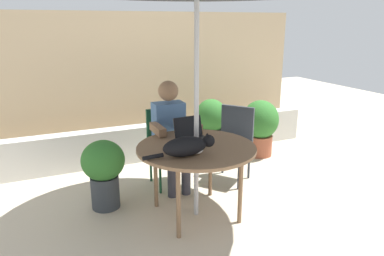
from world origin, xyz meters
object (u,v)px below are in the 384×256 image
at_px(person_seated, 171,130).
at_px(potted_plant_corner, 260,125).
at_px(laptop, 191,133).
at_px(potted_plant_by_chair, 211,124).
at_px(cat, 188,146).
at_px(potted_plant_near_fence, 104,169).
at_px(chair_occupied, 166,141).
at_px(chair_empty, 234,138).
at_px(patio_table, 196,151).

bearing_deg(person_seated, potted_plant_corner, 17.72).
relative_size(person_seated, laptop, 3.76).
xyz_separation_m(laptop, potted_plant_by_chair, (0.91, 1.35, -0.36)).
height_order(cat, potted_plant_near_fence, cat).
bearing_deg(potted_plant_near_fence, potted_plant_corner, 15.88).
relative_size(chair_occupied, potted_plant_near_fence, 1.23).
bearing_deg(cat, person_seated, 78.91).
bearing_deg(chair_empty, chair_occupied, 163.39).
relative_size(laptop, potted_plant_by_chair, 0.42).
relative_size(laptop, cat, 0.49).
bearing_deg(potted_plant_near_fence, chair_occupied, 22.68).
xyz_separation_m(patio_table, chair_empty, (0.76, 0.60, -0.15)).
height_order(potted_plant_near_fence, potted_plant_by_chair, potted_plant_by_chair).
height_order(patio_table, cat, cat).
distance_m(person_seated, potted_plant_corner, 1.60).
relative_size(person_seated, potted_plant_by_chair, 1.57).
xyz_separation_m(patio_table, potted_plant_by_chair, (0.95, 1.56, -0.25)).
bearing_deg(patio_table, person_seated, 90.00).
distance_m(patio_table, chair_empty, 0.98).
height_order(chair_occupied, potted_plant_by_chair, chair_occupied).
relative_size(cat, potted_plant_near_fence, 0.92).
bearing_deg(patio_table, potted_plant_near_fence, 147.28).
bearing_deg(potted_plant_corner, patio_table, -142.52).
bearing_deg(chair_empty, person_seated, 174.73).
bearing_deg(potted_plant_by_chair, potted_plant_corner, -36.53).
bearing_deg(chair_occupied, potted_plant_near_fence, -157.32).
distance_m(potted_plant_near_fence, potted_plant_by_chair, 2.03).
distance_m(cat, potted_plant_near_fence, 0.99).
distance_m(patio_table, potted_plant_by_chair, 1.85).
height_order(laptop, potted_plant_corner, laptop).
distance_m(person_seated, cat, 0.88).
relative_size(patio_table, chair_empty, 1.28).
height_order(chair_empty, potted_plant_near_fence, chair_empty).
bearing_deg(cat, laptop, 63.22).
distance_m(potted_plant_by_chair, potted_plant_corner, 0.69).
relative_size(chair_empty, person_seated, 0.72).
bearing_deg(potted_plant_near_fence, potted_plant_by_chair, 31.55).
distance_m(patio_table, laptop, 0.25).
distance_m(chair_occupied, potted_plant_by_chair, 1.20).
xyz_separation_m(chair_occupied, laptop, (0.03, -0.61, 0.26)).
bearing_deg(chair_empty, cat, -139.61).
bearing_deg(laptop, potted_plant_near_fence, 160.61).
bearing_deg(potted_plant_corner, potted_plant_by_chair, 143.47).
relative_size(potted_plant_near_fence, potted_plant_corner, 0.90).
xyz_separation_m(laptop, cat, (-0.20, -0.40, 0.02)).
xyz_separation_m(patio_table, laptop, (0.03, 0.21, 0.11)).
bearing_deg(person_seated, chair_empty, -5.27).
xyz_separation_m(chair_empty, potted_plant_near_fence, (-1.54, -0.10, -0.09)).
relative_size(person_seated, cat, 1.85).
bearing_deg(chair_occupied, cat, -99.41).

